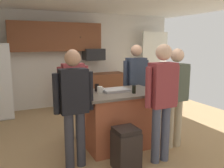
{
  "coord_description": "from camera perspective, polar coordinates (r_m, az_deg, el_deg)",
  "views": [
    {
      "loc": [
        -1.7,
        -3.64,
        1.79
      ],
      "look_at": [
        0.03,
        0.05,
        1.05
      ],
      "focal_mm": 37.05,
      "sensor_mm": 36.0,
      "label": 1
    }
  ],
  "objects": [
    {
      "name": "cabinet_run_lower",
      "position": [
        6.67,
        -4.36,
        -1.32
      ],
      "size": [
        1.8,
        0.63,
        0.9
      ],
      "color": "brown",
      "rests_on": "ground"
    },
    {
      "name": "serving_tray",
      "position": [
        3.92,
        0.85,
        -1.52
      ],
      "size": [
        0.44,
        0.3,
        0.04
      ],
      "color": "#B7B7BC",
      "rests_on": "kitchen_island"
    },
    {
      "name": "person_guest_left",
      "position": [
        4.01,
        15.39,
        -1.79
      ],
      "size": [
        0.57,
        0.22,
        1.69
      ],
      "rotation": [
        0.0,
        0.0,
        2.68
      ],
      "color": "tan",
      "rests_on": "ground"
    },
    {
      "name": "french_door_window_panel",
      "position": [
        7.44,
        10.4,
        4.81
      ],
      "size": [
        0.9,
        0.06,
        2.0
      ],
      "primitive_type": "cube",
      "color": "white",
      "rests_on": "ground"
    },
    {
      "name": "floor",
      "position": [
        4.4,
        -0.02,
        -13.73
      ],
      "size": [
        7.04,
        7.04,
        0.0
      ],
      "primitive_type": "plane",
      "color": "tan",
      "rests_on": "ground"
    },
    {
      "name": "mug_blue_stoneware",
      "position": [
        3.8,
        -2.99,
        -1.41
      ],
      "size": [
        0.13,
        0.09,
        0.11
      ],
      "color": "white",
      "rests_on": "kitchen_island"
    },
    {
      "name": "glass_short_whisky",
      "position": [
        3.78,
        5.44,
        -1.32
      ],
      "size": [
        0.06,
        0.06,
        0.13
      ],
      "color": "black",
      "rests_on": "kitchen_island"
    },
    {
      "name": "mug_ceramic_white",
      "position": [
        3.93,
        9.44,
        -1.18
      ],
      "size": [
        0.13,
        0.09,
        0.1
      ],
      "color": "white",
      "rests_on": "kitchen_island"
    },
    {
      "name": "back_wall",
      "position": [
        6.68,
        -10.29,
        5.92
      ],
      "size": [
        6.4,
        0.1,
        2.6
      ],
      "primitive_type": "cube",
      "color": "silver",
      "rests_on": "ground"
    },
    {
      "name": "person_guest_by_door",
      "position": [
        3.26,
        -9.38,
        -4.34
      ],
      "size": [
        0.57,
        0.22,
        1.69
      ],
      "rotation": [
        0.0,
        0.0,
        0.38
      ],
      "color": "#383842",
      "rests_on": "ground"
    },
    {
      "name": "glass_dark_ale",
      "position": [
        3.94,
        -3.78,
        -0.88
      ],
      "size": [
        0.07,
        0.07,
        0.12
      ],
      "color": "black",
      "rests_on": "kitchen_island"
    },
    {
      "name": "person_host_foreground",
      "position": [
        4.7,
        5.9,
        0.7
      ],
      "size": [
        0.57,
        0.23,
        1.74
      ],
      "rotation": [
        0.0,
        0.0,
        -2.42
      ],
      "color": "#4C5166",
      "rests_on": "ground"
    },
    {
      "name": "glass_pilsner",
      "position": [
        3.9,
        -5.61,
        -0.92
      ],
      "size": [
        0.06,
        0.06,
        0.14
      ],
      "color": "black",
      "rests_on": "kitchen_island"
    },
    {
      "name": "trash_bin",
      "position": [
        3.4,
        3.46,
        -15.66
      ],
      "size": [
        0.34,
        0.34,
        0.61
      ],
      "color": "black",
      "rests_on": "ground"
    },
    {
      "name": "kitchen_island",
      "position": [
        4.02,
        1.83,
        -8.58
      ],
      "size": [
        1.29,
        0.86,
        0.97
      ],
      "color": "#AD5638",
      "rests_on": "ground"
    },
    {
      "name": "person_guest_right",
      "position": [
        3.44,
        12.26,
        -2.76
      ],
      "size": [
        0.57,
        0.23,
        1.77
      ],
      "rotation": [
        0.0,
        0.0,
        1.98
      ],
      "color": "#4C5166",
      "rests_on": "ground"
    },
    {
      "name": "microwave_over_range",
      "position": [
        6.56,
        -4.54,
        7.29
      ],
      "size": [
        0.56,
        0.4,
        0.32
      ],
      "primitive_type": "cube",
      "color": "black"
    },
    {
      "name": "person_elder_center",
      "position": [
        4.23,
        -9.48,
        -1.15
      ],
      "size": [
        0.57,
        0.22,
        1.67
      ],
      "rotation": [
        0.0,
        0.0,
        -0.77
      ],
      "color": "#232D4C",
      "rests_on": "ground"
    },
    {
      "name": "cabinet_run_upper",
      "position": [
        6.37,
        -13.54,
        11.23
      ],
      "size": [
        2.4,
        0.38,
        0.75
      ],
      "color": "brown"
    }
  ]
}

